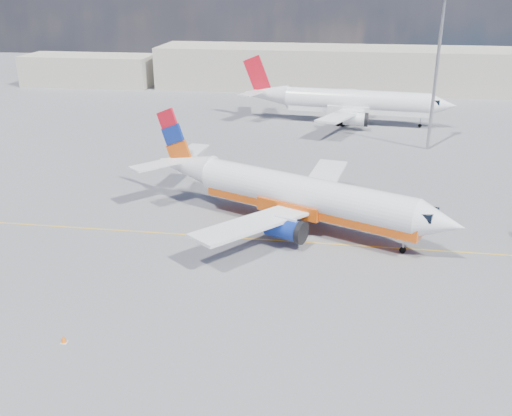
# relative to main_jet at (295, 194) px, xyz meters

# --- Properties ---
(ground) EXTENTS (240.00, 240.00, 0.00)m
(ground) POSITION_rel_main_jet_xyz_m (-2.80, -6.25, -3.05)
(ground) COLOR slate
(ground) RESTS_ON ground
(taxi_line) EXTENTS (70.00, 0.15, 0.01)m
(taxi_line) POSITION_rel_main_jet_xyz_m (-2.80, -3.25, -3.04)
(taxi_line) COLOR yellow
(taxi_line) RESTS_ON ground
(terminal_main) EXTENTS (70.00, 14.00, 8.00)m
(terminal_main) POSITION_rel_main_jet_xyz_m (2.20, 68.75, 0.95)
(terminal_main) COLOR beige
(terminal_main) RESTS_ON ground
(terminal_annex) EXTENTS (26.00, 10.00, 6.00)m
(terminal_annex) POSITION_rel_main_jet_xyz_m (-47.80, 65.75, -0.05)
(terminal_annex) COLOR beige
(terminal_annex) RESTS_ON ground
(main_jet) EXTENTS (29.65, 22.32, 9.15)m
(main_jet) POSITION_rel_main_jet_xyz_m (0.00, 0.00, 0.00)
(main_jet) COLOR white
(main_jet) RESTS_ON ground
(second_jet) EXTENTS (31.99, 25.15, 9.70)m
(second_jet) POSITION_rel_main_jet_xyz_m (4.79, 39.90, 0.18)
(second_jet) COLOR white
(second_jet) RESTS_ON ground
(traffic_cone) EXTENTS (0.38, 0.38, 0.53)m
(traffic_cone) POSITION_rel_main_jet_xyz_m (-12.33, -19.58, -2.79)
(traffic_cone) COLOR white
(traffic_cone) RESTS_ON ground
(floodlight_mast) EXTENTS (1.41, 1.41, 19.36)m
(floodlight_mast) POSITION_rel_main_jet_xyz_m (14.92, 27.00, 8.56)
(floodlight_mast) COLOR #9898A0
(floodlight_mast) RESTS_ON ground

